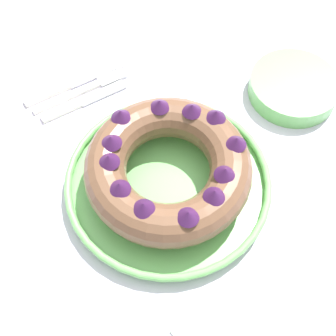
% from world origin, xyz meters
% --- Properties ---
extents(ground_plane, '(8.00, 8.00, 0.00)m').
position_xyz_m(ground_plane, '(0.00, 0.00, 0.00)').
color(ground_plane, '#4C4742').
extents(dining_table, '(1.42, 1.23, 0.77)m').
position_xyz_m(dining_table, '(0.00, 0.00, 0.69)').
color(dining_table, silver).
rests_on(dining_table, ground_plane).
extents(serving_dish, '(0.34, 0.34, 0.03)m').
position_xyz_m(serving_dish, '(-0.01, -0.02, 0.78)').
color(serving_dish, '#6BB760').
rests_on(serving_dish, dining_table).
extents(bundt_cake, '(0.26, 0.26, 0.08)m').
position_xyz_m(bundt_cake, '(-0.01, -0.02, 0.83)').
color(bundt_cake, brown).
rests_on(bundt_cake, serving_dish).
extents(fork, '(0.02, 0.19, 0.01)m').
position_xyz_m(fork, '(-0.26, -0.04, 0.77)').
color(fork, white).
rests_on(fork, dining_table).
extents(serving_knife, '(0.02, 0.20, 0.01)m').
position_xyz_m(serving_knife, '(-0.29, -0.07, 0.77)').
color(serving_knife, white).
rests_on(serving_knife, dining_table).
extents(cake_knife, '(0.02, 0.17, 0.01)m').
position_xyz_m(cake_knife, '(-0.24, -0.07, 0.77)').
color(cake_knife, white).
rests_on(cake_knife, dining_table).
extents(side_bowl, '(0.16, 0.16, 0.03)m').
position_xyz_m(side_bowl, '(-0.06, 0.28, 0.78)').
color(side_bowl, '#6BB760').
rests_on(side_bowl, dining_table).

